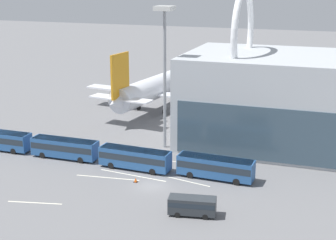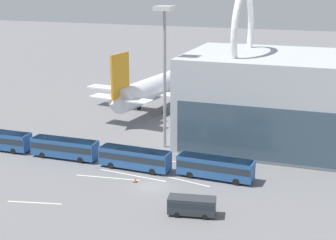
% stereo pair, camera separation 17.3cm
% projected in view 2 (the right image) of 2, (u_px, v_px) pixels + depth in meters
% --- Properties ---
extents(ground_plane, '(440.00, 440.00, 0.00)m').
position_uv_depth(ground_plane, '(151.00, 186.00, 71.99)').
color(ground_plane, slate).
extents(airliner_at_gate_near, '(31.67, 34.88, 14.29)m').
position_uv_depth(airliner_at_gate_near, '(153.00, 88.00, 110.25)').
color(airliner_at_gate_near, silver).
rests_on(airliner_at_gate_near, ground_plane).
extents(shuttle_bus_0, '(11.15, 2.79, 3.18)m').
position_uv_depth(shuttle_bus_0, '(0.00, 139.00, 86.58)').
color(shuttle_bus_0, '#285693').
rests_on(shuttle_bus_0, ground_plane).
extents(shuttle_bus_1, '(11.14, 2.77, 3.18)m').
position_uv_depth(shuttle_bus_1, '(65.00, 147.00, 82.51)').
color(shuttle_bus_1, '#285693').
rests_on(shuttle_bus_1, ground_plane).
extents(shuttle_bus_2, '(11.25, 3.21, 3.18)m').
position_uv_depth(shuttle_bus_2, '(135.00, 157.00, 77.87)').
color(shuttle_bus_2, '#285693').
rests_on(shuttle_bus_2, ground_plane).
extents(shuttle_bus_3, '(11.25, 3.20, 3.18)m').
position_uv_depth(shuttle_bus_3, '(215.00, 167.00, 74.15)').
color(shuttle_bus_3, '#285693').
rests_on(shuttle_bus_3, ground_plane).
extents(service_van_foreground, '(6.11, 3.10, 2.32)m').
position_uv_depth(service_van_foreground, '(192.00, 205.00, 63.00)').
color(service_van_foreground, '#2D3338').
rests_on(service_van_foreground, ground_plane).
extents(floodlight_mast, '(2.94, 2.94, 23.75)m').
position_uv_depth(floodlight_mast, '(165.00, 45.00, 83.53)').
color(floodlight_mast, gray).
rests_on(floodlight_mast, ground_plane).
extents(lane_stripe_0, '(8.88, 2.14, 0.01)m').
position_uv_depth(lane_stripe_0, '(182.00, 180.00, 74.10)').
color(lane_stripe_0, silver).
rests_on(lane_stripe_0, ground_plane).
extents(lane_stripe_1, '(9.43, 1.58, 0.01)m').
position_uv_depth(lane_stripe_1, '(157.00, 160.00, 82.00)').
color(lane_stripe_1, silver).
rests_on(lane_stripe_1, ground_plane).
extents(lane_stripe_2, '(7.19, 1.81, 0.01)m').
position_uv_depth(lane_stripe_2, '(35.00, 203.00, 66.81)').
color(lane_stripe_2, silver).
rests_on(lane_stripe_2, ground_plane).
extents(lane_stripe_3, '(9.56, 1.40, 0.01)m').
position_uv_depth(lane_stripe_3, '(108.00, 178.00, 75.02)').
color(lane_stripe_3, silver).
rests_on(lane_stripe_3, ground_plane).
extents(lane_stripe_4, '(10.92, 1.43, 0.01)m').
position_uv_depth(lane_stripe_4, '(132.00, 175.00, 75.90)').
color(lane_stripe_4, silver).
rests_on(lane_stripe_4, ground_plane).
extents(traffic_cone_0, '(0.60, 0.60, 0.67)m').
position_uv_depth(traffic_cone_0, '(135.00, 180.00, 73.34)').
color(traffic_cone_0, black).
rests_on(traffic_cone_0, ground_plane).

